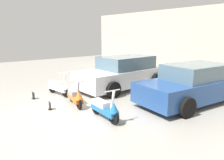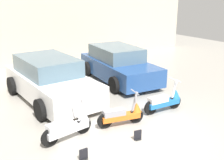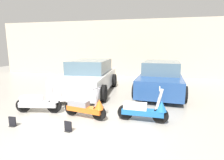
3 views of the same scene
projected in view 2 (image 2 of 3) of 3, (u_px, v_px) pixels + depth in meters
The scene contains 9 objects.
ground_plane at pixel (144, 134), 7.32m from camera, with size 28.00×28.00×0.00m, color #9E998E.
wall_back at pixel (32, 26), 13.67m from camera, with size 19.60×0.12×3.92m, color beige.
scooter_front_left at pixel (69, 126), 6.99m from camera, with size 1.43×0.56×1.00m.
scooter_front_right at pixel (123, 114), 7.72m from camera, with size 1.34×0.56×0.94m.
scooter_front_center at pixel (165, 101), 8.65m from camera, with size 1.39×0.50×0.97m.
car_rear_left at pixel (50, 80), 9.50m from camera, with size 2.23×4.36×1.45m.
car_rear_center at pixel (118, 65), 11.61m from camera, with size 2.29×4.27×1.40m.
placard_near_left_scooter at pixel (84, 155), 6.17m from camera, with size 0.20×0.12×0.26m.
placard_near_right_scooter at pixel (138, 136), 7.00m from camera, with size 0.20×0.15×0.26m.
Camera 2 is at (-4.27, -5.05, 3.53)m, focal length 45.00 mm.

